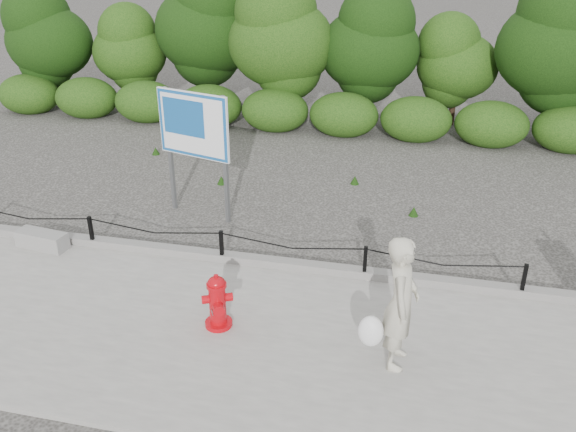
# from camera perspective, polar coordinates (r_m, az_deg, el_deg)

# --- Properties ---
(ground) EXTENTS (90.00, 90.00, 0.00)m
(ground) POSITION_cam_1_polar(r_m,az_deg,el_deg) (10.86, -6.14, -4.60)
(ground) COLOR #2D2B28
(ground) RESTS_ON ground
(sidewalk) EXTENTS (14.00, 4.00, 0.08)m
(sidewalk) POSITION_cam_1_polar(r_m,az_deg,el_deg) (9.29, -10.14, -10.47)
(sidewalk) COLOR gray
(sidewalk) RESTS_ON ground
(curb) EXTENTS (14.00, 0.22, 0.14)m
(curb) POSITION_cam_1_polar(r_m,az_deg,el_deg) (10.83, -6.09, -3.79)
(curb) COLOR slate
(curb) RESTS_ON sidewalk
(chain_barrier) EXTENTS (10.06, 0.06, 0.60)m
(chain_barrier) POSITION_cam_1_polar(r_m,az_deg,el_deg) (10.64, -6.26, -2.49)
(chain_barrier) COLOR black
(chain_barrier) RESTS_ON sidewalk
(treeline) EXTENTS (20.26, 3.66, 4.49)m
(treeline) POSITION_cam_1_polar(r_m,az_deg,el_deg) (18.13, 5.76, 16.17)
(treeline) COLOR black
(treeline) RESTS_ON ground
(fire_hydrant) EXTENTS (0.54, 0.54, 0.87)m
(fire_hydrant) POSITION_cam_1_polar(r_m,az_deg,el_deg) (9.00, -6.61, -8.00)
(fire_hydrant) COLOR #B9060F
(fire_hydrant) RESTS_ON sidewalk
(pedestrian) EXTENTS (0.76, 0.71, 1.90)m
(pedestrian) POSITION_cam_1_polar(r_m,az_deg,el_deg) (8.11, 10.34, -8.17)
(pedestrian) COLOR beige
(pedestrian) RESTS_ON sidewalk
(concrete_block) EXTENTS (1.00, 0.46, 0.31)m
(concrete_block) POSITION_cam_1_polar(r_m,az_deg,el_deg) (12.01, -22.03, -2.08)
(concrete_block) COLOR gray
(concrete_block) RESTS_ON sidewalk
(advertising_sign) EXTENTS (1.57, 0.54, 2.59)m
(advertising_sign) POSITION_cam_1_polar(r_m,az_deg,el_deg) (12.04, -8.83, 7.91)
(advertising_sign) COLOR slate
(advertising_sign) RESTS_ON ground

